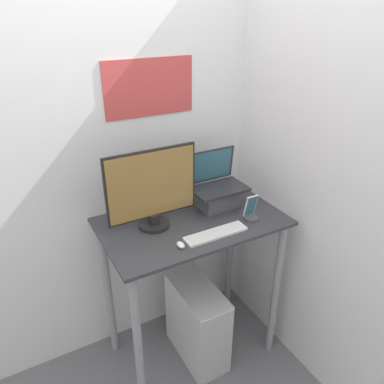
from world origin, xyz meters
The scene contains 10 objects.
ground_plane centered at (0.00, 0.00, 0.00)m, with size 12.00×12.00×0.00m, color slate.
wall_back centered at (0.00, 0.71, 1.30)m, with size 6.00×0.06×2.60m.
wall_side_right centered at (0.60, 0.00, 1.30)m, with size 0.05×6.00×2.60m.
desk centered at (0.00, 0.31, 0.81)m, with size 1.04×0.62×1.03m.
laptop centered at (0.21, 0.38, 1.13)m, with size 0.33×0.23×0.34m.
monitor centered at (-0.21, 0.36, 1.25)m, with size 0.51×0.17×0.45m.
keyboard centered at (0.04, 0.12, 1.04)m, with size 0.36×0.09×0.02m.
mouse centered at (-0.18, 0.11, 1.04)m, with size 0.04×0.06×0.03m.
cell_phone centered at (0.30, 0.16, 1.07)m, with size 0.08×0.08×0.15m.
computer_tower centered at (0.01, 0.26, 0.28)m, with size 0.23×0.48×0.55m.
Camera 1 is at (-0.89, -1.29, 2.13)m, focal length 35.00 mm.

